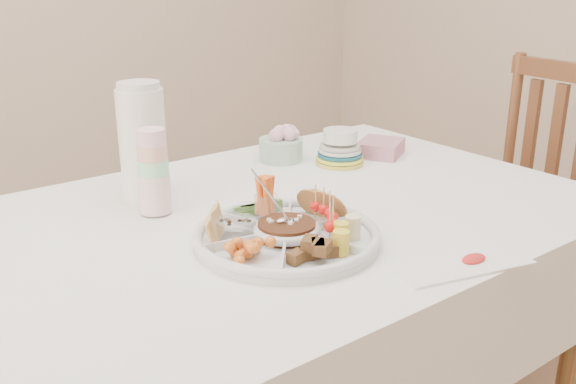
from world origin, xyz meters
TOP-DOWN VIEW (x-y plane):
  - dining_table at (0.00, 0.00)m, footprint 1.52×1.02m
  - chair at (0.90, -0.04)m, footprint 0.47×0.47m
  - party_tray at (-0.10, -0.16)m, footprint 0.44×0.44m
  - bean_dip at (-0.10, -0.16)m, footprint 0.14×0.14m
  - tortillas at (0.02, -0.11)m, footprint 0.11×0.11m
  - carrot_cucumber at (-0.08, -0.03)m, footprint 0.12×0.12m
  - pita_raisins at (-0.20, -0.07)m, footprint 0.13×0.13m
  - cherries at (-0.22, -0.20)m, footprint 0.12×0.12m
  - granola_chunks at (-0.12, -0.28)m, footprint 0.13×0.13m
  - banana_tomato at (-0.00, -0.24)m, footprint 0.12×0.12m
  - cup_stack at (-0.24, 0.16)m, footprint 0.07×0.07m
  - thermos at (-0.21, 0.27)m, footprint 0.14×0.14m
  - flower_bowl at (0.25, 0.33)m, footprint 0.15×0.15m
  - napkin_stack at (0.52, 0.19)m, footprint 0.18×0.17m
  - plate_stack at (0.36, 0.20)m, footprint 0.15×0.15m
  - placemat at (0.10, -0.45)m, footprint 0.29×0.16m

SIDE VIEW (x-z plane):
  - dining_table at x=0.00m, z-range 0.00..0.76m
  - chair at x=0.90m, z-range 0.00..1.03m
  - placemat at x=0.10m, z-range 0.76..0.76m
  - party_tray at x=-0.10m, z-range 0.76..0.80m
  - napkin_stack at x=0.52m, z-range 0.76..0.80m
  - bean_dip at x=-0.10m, z-range 0.77..0.81m
  - cherries at x=-0.22m, z-range 0.77..0.81m
  - granola_chunks at x=-0.12m, z-range 0.77..0.82m
  - tortillas at x=0.02m, z-range 0.77..0.83m
  - pita_raisins at x=-0.20m, z-range 0.77..0.83m
  - plate_stack at x=0.36m, z-range 0.76..0.85m
  - flower_bowl at x=0.25m, z-range 0.76..0.85m
  - banana_tomato at x=0.00m, z-range 0.77..0.86m
  - carrot_cucumber at x=-0.08m, z-range 0.78..0.87m
  - cup_stack at x=-0.24m, z-range 0.76..0.96m
  - thermos at x=-0.21m, z-range 0.76..1.05m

